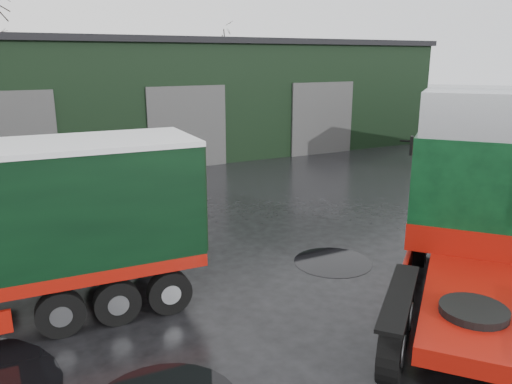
# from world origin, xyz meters

# --- Properties ---
(ground) EXTENTS (100.00, 100.00, 0.00)m
(ground) POSITION_xyz_m (0.00, 0.00, 0.00)
(ground) COLOR black
(warehouse) EXTENTS (32.40, 12.40, 6.30)m
(warehouse) POSITION_xyz_m (2.00, 20.00, 3.16)
(warehouse) COLOR black
(warehouse) RESTS_ON ground
(hero_tractor) EXTENTS (7.80, 7.26, 4.66)m
(hero_tractor) POSITION_xyz_m (1.85, -3.00, 2.33)
(hero_tractor) COLOR black
(hero_tractor) RESTS_ON ground
(tree_back_b) EXTENTS (4.40, 4.40, 7.50)m
(tree_back_b) POSITION_xyz_m (10.00, 30.00, 3.75)
(tree_back_b) COLOR black
(tree_back_b) RESTS_ON ground
(puddle_1) EXTENTS (2.10, 2.10, 0.01)m
(puddle_1) POSITION_xyz_m (1.23, 0.83, 0.00)
(puddle_1) COLOR black
(puddle_1) RESTS_ON ground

